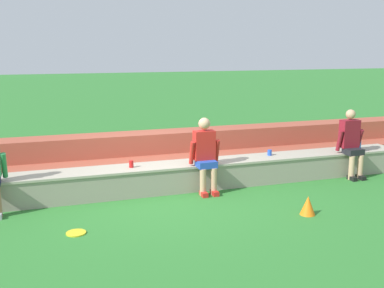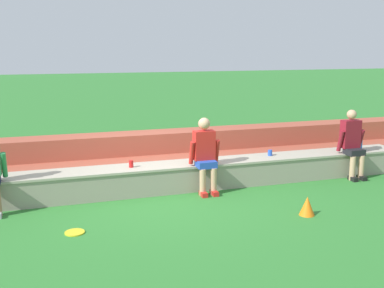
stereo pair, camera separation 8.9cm
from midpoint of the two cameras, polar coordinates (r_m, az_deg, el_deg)
ground_plane at (r=8.23m, az=-3.76°, el=-6.36°), size 80.00×80.00×0.00m
stone_seating_wall at (r=8.43m, az=-4.30°, el=-4.09°), size 10.04×0.63×0.49m
brick_bleachers at (r=9.52m, az=-6.05°, el=-1.71°), size 12.66×1.22×0.84m
person_left_of_center at (r=8.22m, az=1.33°, el=-1.15°), size 0.55×0.48×1.35m
person_center at (r=9.73m, az=18.70°, el=0.26°), size 0.55×0.52×1.36m
water_bottle_near_right at (r=10.18m, az=19.57°, el=0.04°), size 0.08×0.08×0.25m
plastic_cup_middle at (r=9.19m, az=9.22°, el=-1.05°), size 0.08×0.08×0.11m
plastic_cup_right_end at (r=8.24m, az=-7.77°, el=-2.45°), size 0.08×0.08×0.13m
frisbee at (r=6.84m, az=-14.40°, el=-10.52°), size 0.28×0.28×0.02m
sports_cone at (r=7.49m, az=13.69°, el=-7.34°), size 0.24×0.24×0.30m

